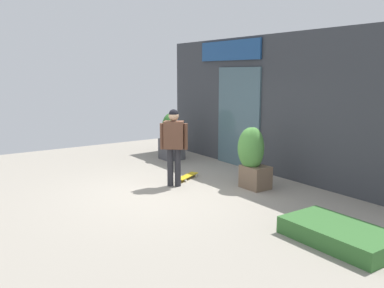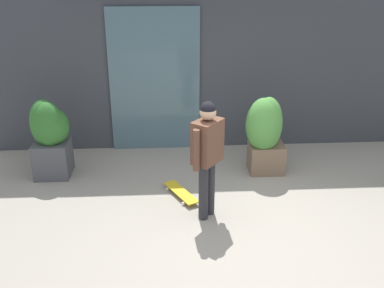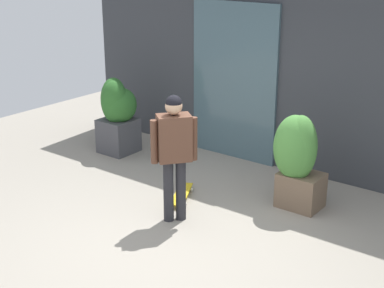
# 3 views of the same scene
# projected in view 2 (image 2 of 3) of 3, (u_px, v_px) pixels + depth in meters

# --- Properties ---
(ground_plane) EXTENTS (12.00, 12.00, 0.00)m
(ground_plane) POSITION_uv_depth(u_px,v_px,m) (230.00, 227.00, 6.04)
(ground_plane) COLOR gray
(building_facade) EXTENTS (7.92, 0.31, 3.27)m
(building_facade) POSITION_uv_depth(u_px,v_px,m) (208.00, 58.00, 8.01)
(building_facade) COLOR #383A3F
(building_facade) RESTS_ON ground_plane
(skateboarder) EXTENTS (0.46, 0.48, 1.65)m
(skateboarder) POSITION_uv_depth(u_px,v_px,m) (207.00, 149.00, 5.91)
(skateboarder) COLOR #28282D
(skateboarder) RESTS_ON ground_plane
(skateboard) EXTENTS (0.52, 0.77, 0.08)m
(skateboard) POSITION_uv_depth(u_px,v_px,m) (181.00, 192.00, 6.78)
(skateboard) COLOR gold
(skateboard) RESTS_ON ground_plane
(planter_box_left) EXTENTS (0.59, 0.59, 1.28)m
(planter_box_left) POSITION_uv_depth(u_px,v_px,m) (50.00, 134.00, 7.18)
(planter_box_left) COLOR #47474C
(planter_box_left) RESTS_ON ground_plane
(planter_box_right) EXTENTS (0.66, 0.56, 1.29)m
(planter_box_right) POSITION_uv_depth(u_px,v_px,m) (265.00, 132.00, 7.25)
(planter_box_right) COLOR brown
(planter_box_right) RESTS_ON ground_plane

